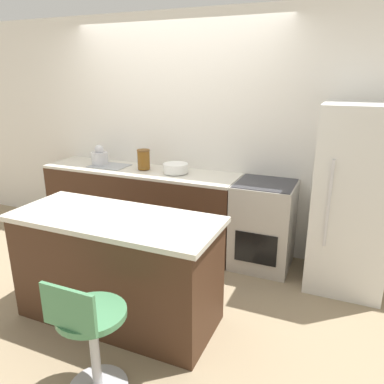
{
  "coord_description": "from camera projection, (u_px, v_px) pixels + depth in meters",
  "views": [
    {
      "loc": [
        1.86,
        -3.28,
        1.95
      ],
      "look_at": [
        0.61,
        -0.37,
        0.94
      ],
      "focal_mm": 35.0,
      "sensor_mm": 36.0,
      "label": 1
    }
  ],
  "objects": [
    {
      "name": "kettle",
      "position": [
        100.0,
        157.0,
        4.48
      ],
      "size": [
        0.2,
        0.2,
        0.23
      ],
      "color": "silver",
      "rests_on": "back_counter"
    },
    {
      "name": "mixing_bowl",
      "position": [
        176.0,
        168.0,
        4.11
      ],
      "size": [
        0.27,
        0.27,
        0.1
      ],
      "color": "white",
      "rests_on": "back_counter"
    },
    {
      "name": "back_counter",
      "position": [
        141.0,
        206.0,
        4.43
      ],
      "size": [
        2.32,
        0.58,
        0.91
      ],
      "color": "#422819",
      "rests_on": "ground_plane"
    },
    {
      "name": "ground_plane",
      "position": [
        155.0,
        257.0,
        4.16
      ],
      "size": [
        14.0,
        14.0,
        0.0
      ],
      "primitive_type": "plane",
      "color": "#998466"
    },
    {
      "name": "canister_jar",
      "position": [
        144.0,
        159.0,
        4.24
      ],
      "size": [
        0.15,
        0.15,
        0.22
      ],
      "color": "brown",
      "rests_on": "back_counter"
    },
    {
      "name": "refrigerator",
      "position": [
        352.0,
        199.0,
        3.41
      ],
      "size": [
        0.67,
        0.71,
        1.71
      ],
      "color": "silver",
      "rests_on": "ground_plane"
    },
    {
      "name": "wall_back",
      "position": [
        178.0,
        133.0,
        4.32
      ],
      "size": [
        8.0,
        0.06,
        2.6
      ],
      "color": "white",
      "rests_on": "ground_plane"
    },
    {
      "name": "kitchen_island",
      "position": [
        117.0,
        268.0,
        3.02
      ],
      "size": [
        1.67,
        0.7,
        0.9
      ],
      "color": "#422819",
      "rests_on": "ground_plane"
    },
    {
      "name": "oven_range",
      "position": [
        263.0,
        225.0,
        3.88
      ],
      "size": [
        0.6,
        0.59,
        0.91
      ],
      "color": "#B7B2A8",
      "rests_on": "ground_plane"
    },
    {
      "name": "stool_chair",
      "position": [
        91.0,
        337.0,
        2.27
      ],
      "size": [
        0.43,
        0.43,
        0.85
      ],
      "color": "#B7B7BC",
      "rests_on": "ground_plane"
    }
  ]
}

